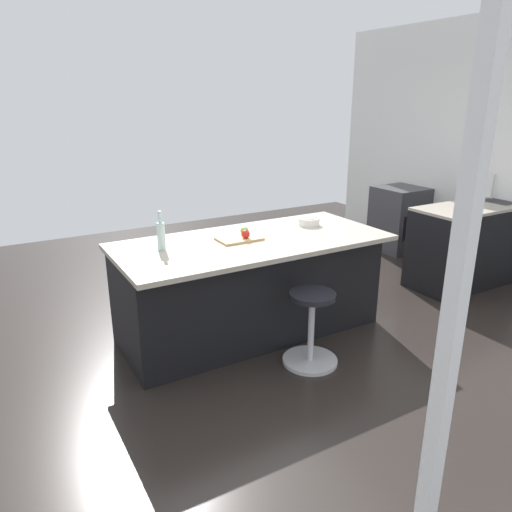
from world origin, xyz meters
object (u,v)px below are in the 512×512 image
at_px(stool_by_window, 311,330).
at_px(apple_green, 244,231).
at_px(oven_range, 399,219).
at_px(cutting_board, 239,239).
at_px(apple_red, 246,234).
at_px(fruit_bowl, 309,221).
at_px(water_bottle, 161,235).
at_px(kitchen_island, 250,286).

height_order(stool_by_window, apple_green, apple_green).
bearing_deg(oven_range, stool_by_window, 33.05).
bearing_deg(cutting_board, apple_green, -148.75).
height_order(oven_range, apple_red, apple_red).
bearing_deg(fruit_bowl, water_bottle, 1.72).
distance_m(apple_red, water_bottle, 0.71).
relative_size(oven_range, fruit_bowl, 4.38).
distance_m(kitchen_island, fruit_bowl, 0.84).
bearing_deg(stool_by_window, fruit_bowl, -123.75).
bearing_deg(kitchen_island, cutting_board, -3.20).
xyz_separation_m(apple_green, fruit_bowl, (-0.72, -0.05, -0.02)).
xyz_separation_m(oven_range, apple_green, (3.00, 1.08, 0.50)).
bearing_deg(fruit_bowl, cutting_board, 7.13).
distance_m(cutting_board, apple_green, 0.10).
xyz_separation_m(cutting_board, apple_red, (-0.04, 0.04, 0.05)).
bearing_deg(kitchen_island, fruit_bowl, -171.31).
height_order(oven_range, kitchen_island, kitchen_island).
height_order(apple_green, fruit_bowl, apple_green).
bearing_deg(cutting_board, apple_red, 131.18).
relative_size(kitchen_island, water_bottle, 7.40).
bearing_deg(kitchen_island, oven_range, -159.10).
xyz_separation_m(kitchen_island, water_bottle, (0.76, -0.06, 0.56)).
bearing_deg(apple_red, stool_by_window, 108.13).
relative_size(apple_red, water_bottle, 0.23).
relative_size(kitchen_island, apple_red, 31.54).
bearing_deg(apple_red, cutting_board, -48.82).
height_order(kitchen_island, cutting_board, cutting_board).
bearing_deg(fruit_bowl, kitchen_island, 8.69).
xyz_separation_m(stool_by_window, water_bottle, (0.91, -0.76, 0.72)).
xyz_separation_m(cutting_board, apple_green, (-0.08, -0.05, 0.05)).
xyz_separation_m(water_bottle, fruit_bowl, (-1.45, -0.04, -0.08)).
distance_m(apple_green, water_bottle, 0.74).
relative_size(water_bottle, fruit_bowl, 1.58).
relative_size(cutting_board, water_bottle, 1.15).
bearing_deg(kitchen_island, water_bottle, -4.62).
height_order(stool_by_window, fruit_bowl, fruit_bowl).
distance_m(oven_range, apple_red, 3.30).
distance_m(cutting_board, water_bottle, 0.67).
xyz_separation_m(apple_green, apple_red, (0.04, 0.09, 0.00)).
xyz_separation_m(oven_range, apple_red, (3.04, 1.17, 0.51)).
bearing_deg(cutting_board, oven_range, -159.86).
relative_size(oven_range, apple_red, 11.81).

